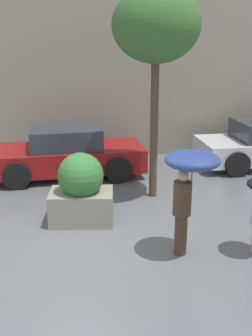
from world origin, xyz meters
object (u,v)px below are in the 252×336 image
person_adult (189,175)px  parked_car_near (66,153)px  street_tree (156,27)px  planter_box (81,190)px

person_adult → parked_car_near: size_ratio=0.43×
parked_car_near → street_tree: 4.28m
person_adult → street_tree: bearing=107.2°
parked_car_near → street_tree: bearing=-135.1°
planter_box → street_tree: 3.86m
planter_box → person_adult: person_adult is taller
parked_car_near → person_adult: bearing=-159.5°
parked_car_near → street_tree: street_tree is taller
street_tree → planter_box: bearing=-138.1°
planter_box → person_adult: size_ratio=0.78×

